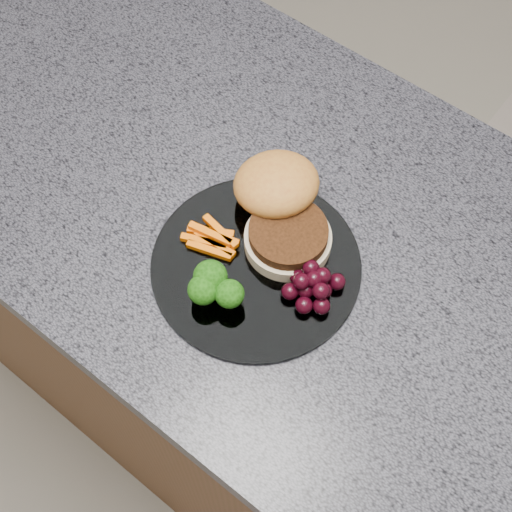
{
  "coord_description": "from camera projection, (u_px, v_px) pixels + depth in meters",
  "views": [
    {
      "loc": [
        0.31,
        -0.4,
        1.68
      ],
      "look_at": [
        0.05,
        -0.07,
        0.93
      ],
      "focal_mm": 50.0,
      "sensor_mm": 36.0,
      "label": 1
    }
  ],
  "objects": [
    {
      "name": "broccoli",
      "position": [
        213.0,
        286.0,
        0.83
      ],
      "size": [
        0.07,
        0.06,
        0.05
      ],
      "rotation": [
        0.0,
        0.0,
        -0.3
      ],
      "color": "olive",
      "rests_on": "plate"
    },
    {
      "name": "grape_bunch",
      "position": [
        311.0,
        284.0,
        0.84
      ],
      "size": [
        0.08,
        0.07,
        0.04
      ],
      "rotation": [
        0.0,
        0.0,
        0.41
      ],
      "color": "black",
      "rests_on": "plate"
    },
    {
      "name": "countertop",
      "position": [
        262.0,
        214.0,
        0.94
      ],
      "size": [
        1.2,
        0.6,
        0.04
      ],
      "primitive_type": "cube",
      "color": "#494852",
      "rests_on": "island_cabinet"
    },
    {
      "name": "plate",
      "position": [
        256.0,
        265.0,
        0.88
      ],
      "size": [
        0.26,
        0.26,
        0.01
      ],
      "primitive_type": "cylinder",
      "color": "white",
      "rests_on": "countertop"
    },
    {
      "name": "burger",
      "position": [
        280.0,
        205.0,
        0.89
      ],
      "size": [
        0.19,
        0.19,
        0.06
      ],
      "rotation": [
        0.0,
        0.0,
        -0.43
      ],
      "color": "#C5AF8B",
      "rests_on": "plate"
    },
    {
      "name": "island_cabinet",
      "position": [
        260.0,
        343.0,
        1.34
      ],
      "size": [
        1.2,
        0.6,
        0.86
      ],
      "primitive_type": "cube",
      "color": "#54331C",
      "rests_on": "ground"
    },
    {
      "name": "carrot_sticks",
      "position": [
        212.0,
        238.0,
        0.89
      ],
      "size": [
        0.07,
        0.05,
        0.02
      ],
      "rotation": [
        0.0,
        0.0,
        -0.08
      ],
      "color": "#EC6303",
      "rests_on": "plate"
    }
  ]
}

